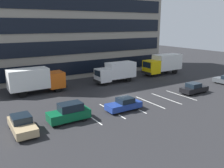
{
  "coord_description": "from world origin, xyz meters",
  "views": [
    {
      "loc": [
        -17.45,
        -24.85,
        9.43
      ],
      "look_at": [
        -0.55,
        1.7,
        1.4
      ],
      "focal_mm": 37.67,
      "sensor_mm": 36.0,
      "label": 1
    }
  ],
  "objects_px": {
    "suv_forest": "(69,113)",
    "sedan_black": "(194,88)",
    "box_truck_orange": "(36,79)",
    "box_truck_yellow": "(163,63)",
    "sedan_navy": "(124,104)",
    "box_truck_white": "(116,71)",
    "sedan_tan": "(22,124)"
  },
  "relations": [
    {
      "from": "box_truck_white",
      "to": "sedan_tan",
      "type": "bearing_deg",
      "value": -147.49
    },
    {
      "from": "box_truck_white",
      "to": "sedan_black",
      "type": "bearing_deg",
      "value": -63.26
    },
    {
      "from": "box_truck_yellow",
      "to": "sedan_tan",
      "type": "relative_size",
      "value": 1.86
    },
    {
      "from": "box_truck_orange",
      "to": "suv_forest",
      "type": "distance_m",
      "value": 11.73
    },
    {
      "from": "box_truck_white",
      "to": "box_truck_yellow",
      "type": "xyz_separation_m",
      "value": [
        11.22,
        0.58,
        0.28
      ]
    },
    {
      "from": "box_truck_orange",
      "to": "suv_forest",
      "type": "height_order",
      "value": "box_truck_orange"
    },
    {
      "from": "sedan_black",
      "to": "sedan_navy",
      "type": "xyz_separation_m",
      "value": [
        -12.23,
        -0.27,
        -0.01
      ]
    },
    {
      "from": "box_truck_yellow",
      "to": "suv_forest",
      "type": "distance_m",
      "value": 26.86
    },
    {
      "from": "box_truck_yellow",
      "to": "sedan_black",
      "type": "relative_size",
      "value": 1.96
    },
    {
      "from": "sedan_black",
      "to": "sedan_navy",
      "type": "distance_m",
      "value": 12.24
    },
    {
      "from": "suv_forest",
      "to": "sedan_black",
      "type": "bearing_deg",
      "value": -0.47
    },
    {
      "from": "box_truck_yellow",
      "to": "sedan_tan",
      "type": "bearing_deg",
      "value": -157.8
    },
    {
      "from": "suv_forest",
      "to": "sedan_navy",
      "type": "height_order",
      "value": "suv_forest"
    },
    {
      "from": "box_truck_orange",
      "to": "sedan_black",
      "type": "xyz_separation_m",
      "value": [
        18.68,
        -11.83,
        -1.31
      ]
    },
    {
      "from": "suv_forest",
      "to": "sedan_tan",
      "type": "xyz_separation_m",
      "value": [
        -4.52,
        -0.03,
        -0.17
      ]
    },
    {
      "from": "box_truck_orange",
      "to": "suv_forest",
      "type": "xyz_separation_m",
      "value": [
        0.07,
        -11.68,
        -1.1
      ]
    },
    {
      "from": "box_truck_orange",
      "to": "box_truck_yellow",
      "type": "relative_size",
      "value": 0.95
    },
    {
      "from": "box_truck_white",
      "to": "sedan_tan",
      "type": "distance_m",
      "value": 20.74
    },
    {
      "from": "box_truck_white",
      "to": "box_truck_yellow",
      "type": "height_order",
      "value": "box_truck_yellow"
    },
    {
      "from": "box_truck_yellow",
      "to": "box_truck_orange",
      "type": "bearing_deg",
      "value": -179.99
    },
    {
      "from": "box_truck_yellow",
      "to": "sedan_tan",
      "type": "distance_m",
      "value": 31.01
    },
    {
      "from": "box_truck_white",
      "to": "sedan_navy",
      "type": "bearing_deg",
      "value": -119.67
    },
    {
      "from": "box_truck_white",
      "to": "sedan_navy",
      "type": "distance_m",
      "value": 13.31
    },
    {
      "from": "box_truck_orange",
      "to": "box_truck_yellow",
      "type": "xyz_separation_m",
      "value": [
        24.23,
        0.0,
        0.11
      ]
    },
    {
      "from": "box_truck_white",
      "to": "sedan_tan",
      "type": "height_order",
      "value": "box_truck_white"
    },
    {
      "from": "suv_forest",
      "to": "sedan_navy",
      "type": "relative_size",
      "value": 1.01
    },
    {
      "from": "suv_forest",
      "to": "sedan_black",
      "type": "height_order",
      "value": "suv_forest"
    },
    {
      "from": "box_truck_orange",
      "to": "sedan_black",
      "type": "relative_size",
      "value": 1.86
    },
    {
      "from": "suv_forest",
      "to": "sedan_black",
      "type": "relative_size",
      "value": 1.0
    },
    {
      "from": "box_truck_orange",
      "to": "suv_forest",
      "type": "relative_size",
      "value": 1.85
    },
    {
      "from": "box_truck_white",
      "to": "sedan_black",
      "type": "height_order",
      "value": "box_truck_white"
    },
    {
      "from": "box_truck_white",
      "to": "sedan_black",
      "type": "xyz_separation_m",
      "value": [
        5.67,
        -11.26,
        -1.14
      ]
    }
  ]
}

